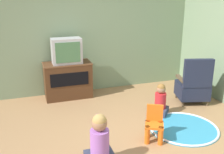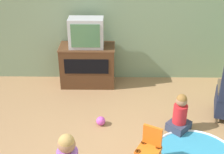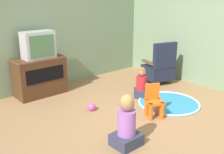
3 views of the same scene
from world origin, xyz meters
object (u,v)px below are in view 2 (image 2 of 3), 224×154
Objects in this scene: tv_cabinet at (88,65)px; child_watching_center at (180,115)px; toy_ball at (101,121)px; yellow_kid_chair at (149,152)px; television at (86,33)px.

tv_cabinet is 2.00m from child_watching_center.
child_watching_center is 1.16m from toy_ball.
yellow_kid_chair is 1.07m from toy_ball.
yellow_kid_chair is 0.91× the size of child_watching_center.
tv_cabinet reaches higher than child_watching_center.
tv_cabinet is at bearing 140.80° from yellow_kid_chair.
television is at bearing -90.00° from tv_cabinet.
toy_ball is (0.29, -1.24, -0.94)m from television.
television reaches higher than toy_ball.
toy_ball is (0.29, -1.29, -0.32)m from tv_cabinet.
child_watching_center is 4.34× the size of toy_ball.
toy_ball is at bearing -76.91° from television.
tv_cabinet is 2.33m from yellow_kid_chair.
child_watching_center reaches higher than toy_ball.
television is 1.58m from toy_ball.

